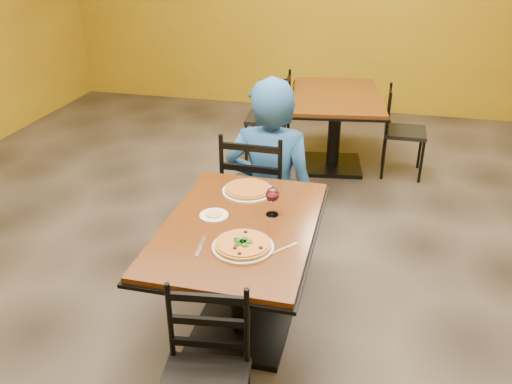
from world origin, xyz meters
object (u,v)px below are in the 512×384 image
(chair_second_right, at_px, (405,132))
(wine_glass, at_px, (272,200))
(chair_main_far, at_px, (258,192))
(plate_far, at_px, (248,191))
(side_plate, at_px, (214,215))
(pizza_far, at_px, (248,189))
(diner, at_px, (270,170))
(pizza_main, at_px, (243,244))
(chair_second_left, at_px, (268,119))
(table_main, at_px, (240,254))
(plate_main, at_px, (243,247))
(table_second, at_px, (335,114))

(chair_second_right, bearing_deg, wine_glass, 162.13)
(chair_main_far, distance_m, chair_second_right, 1.97)
(chair_main_far, distance_m, wine_glass, 0.88)
(plate_far, relative_size, side_plate, 1.94)
(chair_second_right, xyz_separation_m, pizza_far, (-0.98, -2.20, 0.35))
(diner, relative_size, pizza_main, 4.66)
(chair_second_right, xyz_separation_m, wine_glass, (-0.78, -2.44, 0.41))
(diner, bearing_deg, pizza_main, 92.56)
(chair_main_far, bearing_deg, chair_second_left, -78.53)
(table_main, bearing_deg, diner, 91.76)
(diner, bearing_deg, chair_main_far, 8.28)
(chair_main_far, relative_size, chair_second_left, 1.06)
(chair_second_left, relative_size, pizza_main, 3.22)
(diner, bearing_deg, chair_second_right, -122.76)
(chair_second_left, relative_size, side_plate, 5.72)
(plate_main, bearing_deg, chair_second_right, 73.09)
(table_main, bearing_deg, pizza_far, 97.80)
(chair_second_right, relative_size, diner, 0.64)
(plate_far, bearing_deg, pizza_far, 90.00)
(table_second, relative_size, pizza_main, 4.83)
(table_main, relative_size, pizza_far, 4.39)
(chair_main_far, xyz_separation_m, plate_main, (0.19, -1.13, 0.27))
(pizza_far, bearing_deg, table_main, -82.20)
(pizza_main, relative_size, pizza_far, 1.01)
(pizza_far, xyz_separation_m, side_plate, (-0.11, -0.34, -0.02))
(chair_second_left, xyz_separation_m, pizza_far, (0.35, -2.20, 0.31))
(table_second, distance_m, pizza_main, 2.82)
(diner, bearing_deg, wine_glass, 100.09)
(wine_glass, bearing_deg, side_plate, -163.24)
(table_second, distance_m, wine_glass, 2.46)
(pizza_far, relative_size, side_plate, 1.75)
(pizza_far, bearing_deg, side_plate, -107.79)
(chair_main_far, xyz_separation_m, chair_second_left, (-0.29, 1.67, -0.03))
(table_second, distance_m, chair_second_right, 0.68)
(table_main, height_order, table_second, same)
(pizza_far, bearing_deg, diner, 87.43)
(plate_main, bearing_deg, plate_far, 102.09)
(plate_far, bearing_deg, plate_main, -77.91)
(chair_main_far, bearing_deg, wine_glass, 110.43)
(chair_second_left, height_order, diner, diner)
(table_second, bearing_deg, wine_glass, -92.62)
(table_second, height_order, pizza_main, pizza_main)
(chair_second_right, xyz_separation_m, pizza_main, (-0.85, -2.80, 0.35))
(table_second, xyz_separation_m, side_plate, (-0.42, -2.53, 0.20))
(diner, height_order, pizza_main, diner)
(chair_second_right, distance_m, wine_glass, 2.59)
(chair_second_left, height_order, plate_far, chair_second_left)
(plate_far, bearing_deg, diner, 87.43)
(table_main, distance_m, plate_main, 0.31)
(table_second, bearing_deg, pizza_main, -93.75)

